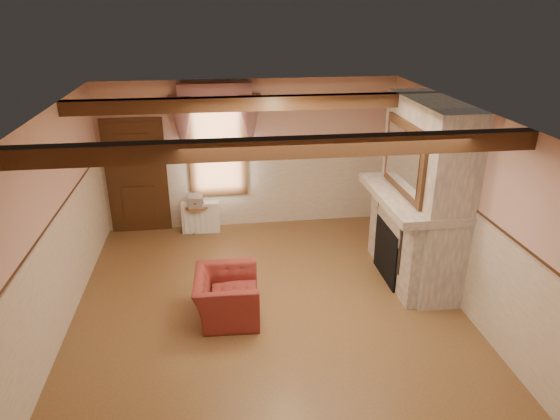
{
  "coord_description": "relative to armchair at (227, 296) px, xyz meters",
  "views": [
    {
      "loc": [
        -0.65,
        -6.04,
        4.07
      ],
      "look_at": [
        0.28,
        0.8,
        1.17
      ],
      "focal_mm": 32.0,
      "sensor_mm": 36.0,
      "label": 1
    }
  ],
  "objects": [
    {
      "name": "oil_lamp",
      "position": [
        2.83,
        1.21,
        1.24
      ],
      "size": [
        0.11,
        0.11,
        0.28
      ],
      "primitive_type": "cylinder",
      "color": "gold",
      "rests_on": "mantel"
    },
    {
      "name": "candle_red",
      "position": [
        2.83,
        0.33,
        1.18
      ],
      "size": [
        0.06,
        0.06,
        0.16
      ],
      "primitive_type": "cylinder",
      "color": "maroon",
      "rests_on": "mantel"
    },
    {
      "name": "side_table",
      "position": [
        -0.45,
        2.83,
        -0.05
      ],
      "size": [
        0.5,
        0.5,
        0.55
      ],
      "primitive_type": "cylinder",
      "rotation": [
        0.0,
        0.0,
        0.08
      ],
      "color": "brown",
      "rests_on": "floor"
    },
    {
      "name": "chair_rail",
      "position": [
        0.59,
        0.13,
        1.18
      ],
      "size": [
        5.5,
        6.0,
        0.08
      ],
      "primitive_type": null,
      "color": "black",
      "rests_on": "wainscot"
    },
    {
      "name": "wall_right",
      "position": [
        3.34,
        0.13,
        1.08
      ],
      "size": [
        0.02,
        6.0,
        2.8
      ],
      "primitive_type": "cube",
      "color": "#D0A190",
      "rests_on": "floor"
    },
    {
      "name": "wall_left",
      "position": [
        -2.16,
        0.13,
        1.08
      ],
      "size": [
        0.02,
        6.0,
        2.8
      ],
      "primitive_type": "cube",
      "color": "#D0A190",
      "rests_on": "floor"
    },
    {
      "name": "bowl",
      "position": [
        2.83,
        0.67,
        1.14
      ],
      "size": [
        0.31,
        0.31,
        0.08
      ],
      "primitive_type": "imported",
      "color": "brown",
      "rests_on": "mantel"
    },
    {
      "name": "ceiling_beam_front",
      "position": [
        0.59,
        -1.07,
        2.38
      ],
      "size": [
        5.5,
        0.18,
        0.2
      ],
      "primitive_type": "cube",
      "color": "black",
      "rests_on": "ceiling"
    },
    {
      "name": "radiator",
      "position": [
        -0.39,
        2.83,
        -0.02
      ],
      "size": [
        0.71,
        0.21,
        0.6
      ],
      "primitive_type": "cube",
      "rotation": [
        0.0,
        0.0,
        -0.04
      ],
      "color": "white",
      "rests_on": "floor"
    },
    {
      "name": "mantel_clock",
      "position": [
        2.83,
        1.28,
        1.2
      ],
      "size": [
        0.14,
        0.24,
        0.2
      ],
      "primitive_type": "cube",
      "color": "#30200D",
      "rests_on": "mantel"
    },
    {
      "name": "window",
      "position": [
        -0.01,
        3.1,
        1.33
      ],
      "size": [
        1.06,
        0.08,
        2.02
      ],
      "primitive_type": "cube",
      "color": "white",
      "rests_on": "wall_back"
    },
    {
      "name": "floor",
      "position": [
        0.59,
        0.13,
        -0.32
      ],
      "size": [
        5.5,
        6.0,
        0.01
      ],
      "primitive_type": "cube",
      "color": "brown",
      "rests_on": "ground"
    },
    {
      "name": "wall_front",
      "position": [
        0.59,
        -2.87,
        1.08
      ],
      "size": [
        5.5,
        0.02,
        2.8
      ],
      "primitive_type": "cube",
      "color": "#D0A190",
      "rests_on": "floor"
    },
    {
      "name": "armchair",
      "position": [
        0.0,
        0.0,
        0.0
      ],
      "size": [
        0.91,
        1.03,
        0.64
      ],
      "primitive_type": "imported",
      "rotation": [
        0.0,
        0.0,
        1.53
      ],
      "color": "maroon",
      "rests_on": "floor"
    },
    {
      "name": "fireplace",
      "position": [
        3.01,
        0.73,
        1.08
      ],
      "size": [
        0.85,
        2.0,
        2.8
      ],
      "primitive_type": "cube",
      "color": "gray",
      "rests_on": "floor"
    },
    {
      "name": "door",
      "position": [
        -1.51,
        3.07,
        0.73
      ],
      "size": [
        1.1,
        0.1,
        2.1
      ],
      "primitive_type": "cube",
      "color": "black",
      "rests_on": "floor"
    },
    {
      "name": "window_drapes",
      "position": [
        -0.01,
        3.01,
        1.93
      ],
      "size": [
        1.3,
        0.14,
        1.4
      ],
      "primitive_type": "cube",
      "color": "gray",
      "rests_on": "wall_back"
    },
    {
      "name": "wall_back",
      "position": [
        0.59,
        3.13,
        1.08
      ],
      "size": [
        5.5,
        0.02,
        2.8
      ],
      "primitive_type": "cube",
      "color": "#D0A190",
      "rests_on": "floor"
    },
    {
      "name": "overmantel_mirror",
      "position": [
        2.65,
        0.73,
        1.65
      ],
      "size": [
        0.06,
        1.44,
        1.04
      ],
      "primitive_type": "cube",
      "color": "silver",
      "rests_on": "fireplace"
    },
    {
      "name": "mantel",
      "position": [
        2.83,
        0.73,
        1.04
      ],
      "size": [
        1.05,
        2.05,
        0.12
      ],
      "primitive_type": "cube",
      "color": "gray",
      "rests_on": "fireplace"
    },
    {
      "name": "firebox",
      "position": [
        2.59,
        0.73,
        0.13
      ],
      "size": [
        0.2,
        0.95,
        0.9
      ],
      "primitive_type": "cube",
      "color": "black",
      "rests_on": "floor"
    },
    {
      "name": "wainscot",
      "position": [
        0.59,
        0.13,
        0.43
      ],
      "size": [
        5.5,
        6.0,
        1.5
      ],
      "primitive_type": null,
      "color": "beige",
      "rests_on": "floor"
    },
    {
      "name": "book_stack",
      "position": [
        -0.46,
        2.81,
        0.33
      ],
      "size": [
        0.27,
        0.33,
        0.2
      ],
      "primitive_type": "cube",
      "rotation": [
        0.0,
        0.0,
        -0.03
      ],
      "color": "#B7AD8C",
      "rests_on": "side_table"
    },
    {
      "name": "jar_yellow",
      "position": [
        2.83,
        0.37,
        1.16
      ],
      "size": [
        0.06,
        0.06,
        0.12
      ],
      "primitive_type": "cylinder",
      "color": "yellow",
      "rests_on": "mantel"
    },
    {
      "name": "ceiling_beam_back",
      "position": [
        0.59,
        1.33,
        2.38
      ],
      "size": [
        5.5,
        0.18,
        0.2
      ],
      "primitive_type": "cube",
      "color": "black",
      "rests_on": "ceiling"
    },
    {
      "name": "ceiling",
      "position": [
        0.59,
        0.13,
        2.48
      ],
      "size": [
        5.5,
        6.0,
        0.01
      ],
      "primitive_type": "cube",
      "color": "silver",
      "rests_on": "wall_back"
    }
  ]
}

